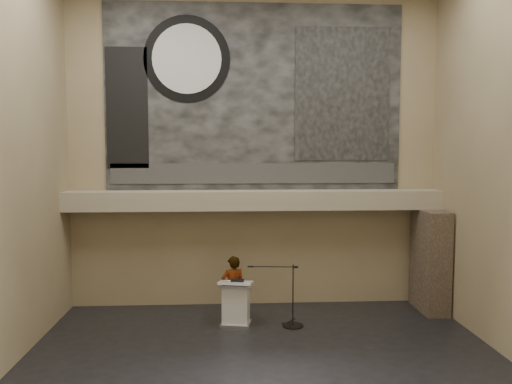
{
  "coord_description": "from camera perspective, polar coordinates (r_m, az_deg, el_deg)",
  "views": [
    {
      "loc": [
        -0.73,
        -9.64,
        4.27
      ],
      "look_at": [
        0.0,
        3.2,
        3.2
      ],
      "focal_mm": 35.0,
      "sensor_mm": 36.0,
      "label": 1
    }
  ],
  "objects": [
    {
      "name": "sprinkler_right",
      "position": [
        13.55,
        7.97,
        -2.07
      ],
      "size": [
        0.04,
        0.04,
        0.06
      ],
      "primitive_type": "cylinder",
      "color": "#B2893D",
      "rests_on": "soffit"
    },
    {
      "name": "banner_clock_face",
      "position": [
        13.81,
        -7.91,
        14.85
      ],
      "size": [
        1.84,
        0.02,
        1.84
      ],
      "primitive_type": "cylinder",
      "rotation": [
        1.57,
        0.0,
        0.0
      ],
      "color": "silver",
      "rests_on": "banner"
    },
    {
      "name": "wall_front",
      "position": [
        5.69,
        4.15,
        4.52
      ],
      "size": [
        10.0,
        0.02,
        8.5
      ],
      "primitive_type": "cube",
      "color": "#8B7858",
      "rests_on": "floor"
    },
    {
      "name": "stone_pier",
      "position": [
        14.18,
        19.28,
        -7.4
      ],
      "size": [
        0.6,
        1.4,
        2.7
      ],
      "primitive_type": "cube",
      "color": "#3D3025",
      "rests_on": "floor"
    },
    {
      "name": "wall_left",
      "position": [
        10.54,
        -27.21,
        4.12
      ],
      "size": [
        0.02,
        8.0,
        8.5
      ],
      "primitive_type": "cube",
      "color": "#8B7858",
      "rests_on": "floor"
    },
    {
      "name": "floor",
      "position": [
        10.57,
        1.05,
        -19.07
      ],
      "size": [
        10.0,
        10.0,
        0.0
      ],
      "primitive_type": "plane",
      "color": "black",
      "rests_on": "ground"
    },
    {
      "name": "lectern",
      "position": [
        12.47,
        -2.3,
        -12.59
      ],
      "size": [
        0.9,
        0.71,
        1.14
      ],
      "rotation": [
        0.0,
        0.0,
        -0.2
      ],
      "color": "silver",
      "rests_on": "floor"
    },
    {
      "name": "banner_brick_print",
      "position": [
        13.88,
        -14.53,
        9.28
      ],
      "size": [
        1.1,
        0.02,
        3.2
      ],
      "primitive_type": "cube",
      "color": "black",
      "rests_on": "banner"
    },
    {
      "name": "mic_stand",
      "position": [
        12.56,
        4.07,
        -14.08
      ],
      "size": [
        1.35,
        0.52,
        1.52
      ],
      "rotation": [
        0.0,
        0.0,
        -0.1
      ],
      "color": "black",
      "rests_on": "floor"
    },
    {
      "name": "wall_back",
      "position": [
        13.66,
        -0.19,
        4.67
      ],
      "size": [
        10.0,
        0.02,
        8.5
      ],
      "primitive_type": "cube",
      "color": "#8B7858",
      "rests_on": "floor"
    },
    {
      "name": "banner_text_strip",
      "position": [
        13.61,
        -0.18,
        2.14
      ],
      "size": [
        7.76,
        0.02,
        0.55
      ],
      "primitive_type": "cube",
      "color": "#2E2E2E",
      "rests_on": "banner"
    },
    {
      "name": "binder",
      "position": [
        12.3,
        -2.15,
        -10.1
      ],
      "size": [
        0.34,
        0.29,
        0.04
      ],
      "primitive_type": "cube",
      "rotation": [
        0.0,
        0.0,
        -0.12
      ],
      "color": "black",
      "rests_on": "lectern"
    },
    {
      "name": "banner",
      "position": [
        13.71,
        -0.19,
        10.74
      ],
      "size": [
        8.0,
        0.05,
        5.0
      ],
      "primitive_type": "cube",
      "color": "black",
      "rests_on": "wall_back"
    },
    {
      "name": "sprinkler_left",
      "position": [
        13.32,
        -6.98,
        -2.18
      ],
      "size": [
        0.04,
        0.04,
        0.06
      ],
      "primitive_type": "cylinder",
      "color": "#B2893D",
      "rests_on": "soffit"
    },
    {
      "name": "banner_clock_rim",
      "position": [
        13.83,
        -7.91,
        14.83
      ],
      "size": [
        2.3,
        0.02,
        2.3
      ],
      "primitive_type": "cylinder",
      "rotation": [
        1.57,
        0.0,
        0.0
      ],
      "color": "black",
      "rests_on": "banner"
    },
    {
      "name": "papers",
      "position": [
        12.26,
        -2.6,
        -10.23
      ],
      "size": [
        0.28,
        0.35,
        0.0
      ],
      "primitive_type": "cube",
      "rotation": [
        0.0,
        0.0,
        0.17
      ],
      "color": "silver",
      "rests_on": "lectern"
    },
    {
      "name": "speaker_person",
      "position": [
        12.72,
        -2.64,
        -10.97
      ],
      "size": [
        0.67,
        0.52,
        1.65
      ],
      "primitive_type": "imported",
      "rotation": [
        0.0,
        0.0,
        3.37
      ],
      "color": "silver",
      "rests_on": "floor"
    },
    {
      "name": "banner_building_print",
      "position": [
        14.01,
        9.85,
        10.96
      ],
      "size": [
        2.6,
        0.02,
        3.6
      ],
      "primitive_type": "cube",
      "color": "black",
      "rests_on": "banner"
    },
    {
      "name": "soffit",
      "position": [
        13.33,
        -0.1,
        -0.93
      ],
      "size": [
        10.0,
        0.8,
        0.5
      ],
      "primitive_type": "cube",
      "color": "gray",
      "rests_on": "wall_back"
    }
  ]
}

